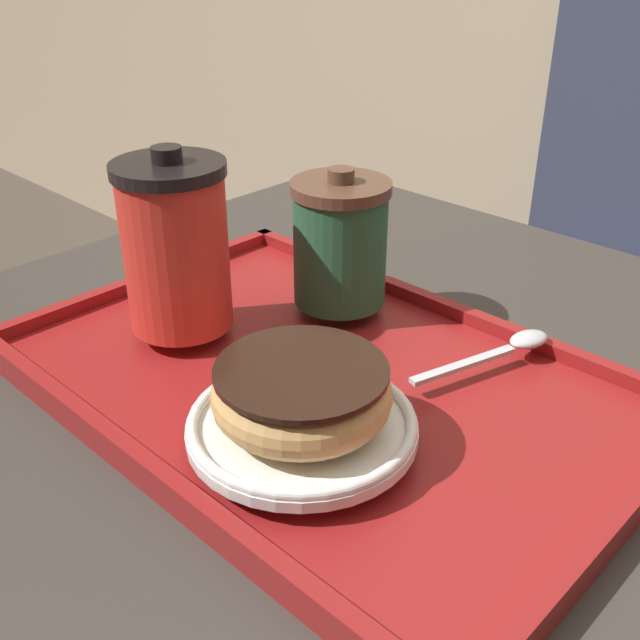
{
  "coord_description": "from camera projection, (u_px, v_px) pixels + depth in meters",
  "views": [
    {
      "loc": [
        0.3,
        -0.36,
        1.06
      ],
      "look_at": [
        -0.04,
        -0.01,
        0.79
      ],
      "focal_mm": 42.0,
      "sensor_mm": 36.0,
      "label": 1
    }
  ],
  "objects": [
    {
      "name": "coffee_cup_rear",
      "position": [
        340.0,
        242.0,
        0.65
      ],
      "size": [
        0.09,
        0.09,
        0.12
      ],
      "color": "#235638",
      "rests_on": "serving_tray"
    },
    {
      "name": "coffee_cup_front",
      "position": [
        176.0,
        245.0,
        0.6
      ],
      "size": [
        0.09,
        0.09,
        0.15
      ],
      "color": "red",
      "rests_on": "serving_tray"
    },
    {
      "name": "spoon",
      "position": [
        512.0,
        346.0,
        0.59
      ],
      "size": [
        0.05,
        0.13,
        0.01
      ],
      "rotation": [
        0.0,
        0.0,
        1.29
      ],
      "color": "silver",
      "rests_on": "serving_tray"
    },
    {
      "name": "cafe_table",
      "position": [
        362.0,
        573.0,
        0.66
      ],
      "size": [
        0.87,
        0.84,
        0.73
      ],
      "color": "#38332D",
      "rests_on": "ground_plane"
    },
    {
      "name": "plate_with_chocolate_donut",
      "position": [
        302.0,
        424.0,
        0.5
      ],
      "size": [
        0.15,
        0.15,
        0.01
      ],
      "color": "white",
      "rests_on": "serving_tray"
    },
    {
      "name": "serving_tray",
      "position": [
        320.0,
        384.0,
        0.58
      ],
      "size": [
        0.49,
        0.33,
        0.02
      ],
      "color": "maroon",
      "rests_on": "cafe_table"
    },
    {
      "name": "donut_chocolate_glazed",
      "position": [
        302.0,
        392.0,
        0.48
      ],
      "size": [
        0.12,
        0.12,
        0.04
      ],
      "color": "tan",
      "rests_on": "plate_with_chocolate_donut"
    }
  ]
}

